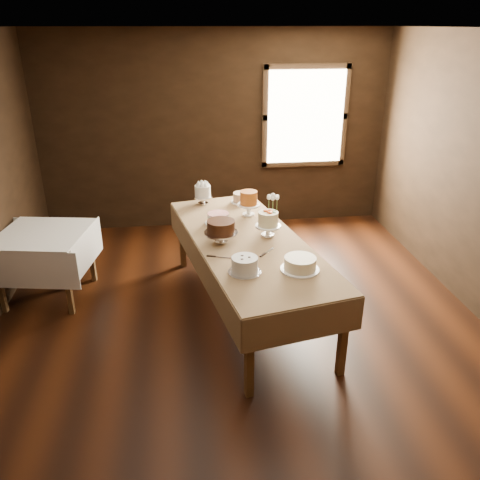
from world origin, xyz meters
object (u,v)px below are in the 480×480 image
object	(u,v)px
cake_caramel	(249,205)
cake_chocolate	(221,232)
cake_speckled	(241,198)
cake_lattice	(218,219)
cake_server_c	(228,227)
cake_server_a	(269,251)
cake_meringue	(203,195)
cake_server_e	(224,258)
display_table	(248,245)
cake_server_d	(265,224)
flower_vase	(272,219)
cake_cream	(300,264)
side_table	(43,241)
cake_flowers	(268,225)
cake_swirl	(245,266)

from	to	relation	value
cake_caramel	cake_chocolate	xyz separation A→B (m)	(-0.38, -0.71, -0.02)
cake_speckled	cake_lattice	size ratio (longest dim) A/B	0.88
cake_server_c	cake_server_a	bearing A→B (deg)	-162.08
cake_meringue	cake_chocolate	size ratio (longest dim) A/B	0.73
cake_server_c	cake_lattice	bearing A→B (deg)	25.44
cake_server_a	cake_server_e	world-z (taller)	same
display_table	cake_server_c	bearing A→B (deg)	115.88
cake_server_d	flower_vase	bearing A→B (deg)	-103.97
cake_cream	cake_server_e	size ratio (longest dim) A/B	1.67
side_table	cake_server_a	distance (m)	2.50
display_table	cake_meringue	bearing A→B (deg)	109.17
cake_server_c	flower_vase	bearing A→B (deg)	-98.22
cake_speckled	cake_chocolate	size ratio (longest dim) A/B	0.76
display_table	flower_vase	bearing A→B (deg)	48.07
side_table	cake_flowers	xyz separation A→B (m)	(2.38, -0.51, 0.27)
cake_caramel	cake_cream	world-z (taller)	cake_caramel
cake_meringue	cake_server_c	world-z (taller)	cake_meringue
cake_caramel	cake_server_c	size ratio (longest dim) A/B	1.23
flower_vase	cake_server_d	bearing A→B (deg)	148.95
cake_caramel	flower_vase	xyz separation A→B (m)	(0.21, -0.33, -0.06)
cake_meringue	cake_cream	size ratio (longest dim) A/B	0.61
side_table	cake_chocolate	bearing A→B (deg)	-18.19
cake_server_c	cake_swirl	bearing A→B (deg)	171.98
side_table	cake_server_c	xyz separation A→B (m)	(2.00, -0.25, 0.15)
cake_caramel	cake_server_c	xyz separation A→B (m)	(-0.27, -0.34, -0.12)
display_table	cake_cream	bearing A→B (deg)	-62.64
side_table	cake_server_d	bearing A→B (deg)	-4.62
cake_swirl	flower_vase	size ratio (longest dim) A/B	2.10
cake_server_d	side_table	bearing A→B (deg)	102.46
cake_server_c	side_table	bearing A→B (deg)	72.76
side_table	cake_server_c	bearing A→B (deg)	-7.18
cake_speckled	flower_vase	distance (m)	0.80
side_table	cake_meringue	size ratio (longest dim) A/B	4.33
cake_lattice	cake_chocolate	xyz separation A→B (m)	(-0.01, -0.50, 0.06)
cake_swirl	cake_server_c	size ratio (longest dim) A/B	1.23
cake_meringue	cake_swirl	distance (m)	1.84
cake_flowers	cake_server_d	bearing A→B (deg)	84.50
cake_lattice	cake_flowers	size ratio (longest dim) A/B	1.07
cake_chocolate	cake_server_d	world-z (taller)	cake_chocolate
cake_server_c	flower_vase	size ratio (longest dim) A/B	1.71
cake_caramel	cake_server_e	bearing A→B (deg)	-109.97
side_table	cake_meringue	world-z (taller)	cake_meringue
cake_server_c	cake_flowers	bearing A→B (deg)	-134.32
display_table	cake_server_e	world-z (taller)	cake_server_e
cake_speckled	cake_chocolate	world-z (taller)	cake_chocolate
cake_lattice	cake_server_d	distance (m)	0.52
cake_meringue	cake_server_d	xyz separation A→B (m)	(0.64, -0.72, -0.11)
display_table	cake_cream	distance (m)	0.81
cake_meringue	cake_lattice	xyz separation A→B (m)	(0.13, -0.65, -0.06)
cake_lattice	cake_meringue	bearing A→B (deg)	101.34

